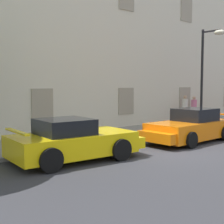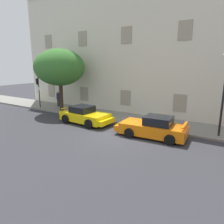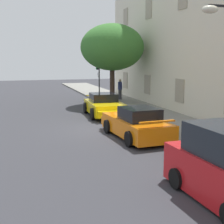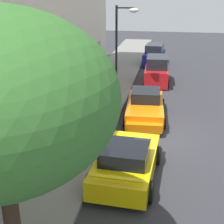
# 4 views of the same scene
# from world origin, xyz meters

# --- Properties ---
(ground_plane) EXTENTS (80.00, 80.00, 0.00)m
(ground_plane) POSITION_xyz_m (0.00, 0.00, 0.00)
(ground_plane) COLOR #333338
(sidewalk) EXTENTS (60.00, 3.52, 0.14)m
(sidewalk) POSITION_xyz_m (0.00, 4.16, 0.07)
(sidewalk) COLOR gray
(sidewalk) RESTS_ON ground
(building_facade) EXTENTS (32.61, 3.60, 12.70)m
(building_facade) POSITION_xyz_m (0.00, 7.47, 6.37)
(building_facade) COLOR beige
(building_facade) RESTS_ON ground
(sportscar_red_lead) EXTENTS (4.57, 2.40, 1.42)m
(sportscar_red_lead) POSITION_xyz_m (-3.73, 1.22, 0.64)
(sportscar_red_lead) COLOR yellow
(sportscar_red_lead) RESTS_ON ground
(sportscar_yellow_flank) EXTENTS (4.82, 2.30, 1.46)m
(sportscar_yellow_flank) POSITION_xyz_m (2.04, 1.03, 0.62)
(sportscar_yellow_flank) COLOR orange
(sportscar_yellow_flank) RESTS_ON ground
(street_lamp) EXTENTS (0.44, 1.42, 5.46)m
(street_lamp) POSITION_xyz_m (5.97, 2.80, 3.93)
(street_lamp) COLOR black
(street_lamp) RESTS_ON sidewalk
(pedestrian_admiring) EXTENTS (0.40, 0.40, 1.63)m
(pedestrian_admiring) POSITION_xyz_m (8.05, 5.30, 0.97)
(pedestrian_admiring) COLOR #333338
(pedestrian_admiring) RESTS_ON sidewalk
(pedestrian_strolling) EXTENTS (0.41, 0.41, 1.73)m
(pedestrian_strolling) POSITION_xyz_m (6.64, 4.91, 1.02)
(pedestrian_strolling) COLOR pink
(pedestrian_strolling) RESTS_ON sidewalk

